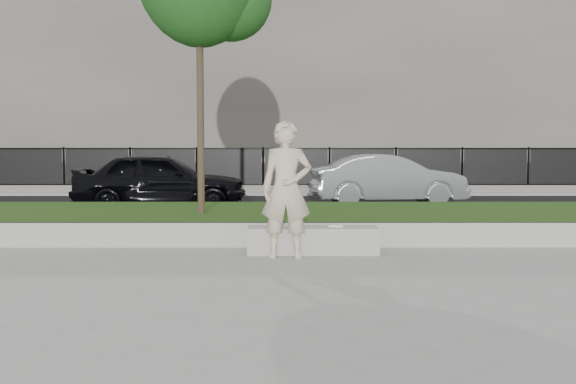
{
  "coord_description": "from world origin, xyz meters",
  "views": [
    {
      "loc": [
        0.18,
        -9.23,
        1.61
      ],
      "look_at": [
        0.2,
        1.2,
        0.88
      ],
      "focal_mm": 40.0,
      "sensor_mm": 36.0,
      "label": 1
    }
  ],
  "objects_px": {
    "man": "(286,189)",
    "car_silver": "(388,179)",
    "book": "(336,226)",
    "car_dark": "(161,181)",
    "stone_bench": "(313,240)"
  },
  "relations": [
    {
      "from": "stone_bench",
      "to": "book",
      "type": "distance_m",
      "value": 0.42
    },
    {
      "from": "man",
      "to": "book",
      "type": "height_order",
      "value": "man"
    },
    {
      "from": "car_dark",
      "to": "car_silver",
      "type": "height_order",
      "value": "car_dark"
    },
    {
      "from": "stone_bench",
      "to": "car_silver",
      "type": "distance_m",
      "value": 8.27
    },
    {
      "from": "book",
      "to": "car_dark",
      "type": "height_order",
      "value": "car_dark"
    },
    {
      "from": "stone_bench",
      "to": "book",
      "type": "bearing_deg",
      "value": 6.43
    },
    {
      "from": "book",
      "to": "car_dark",
      "type": "relative_size",
      "value": 0.05
    },
    {
      "from": "stone_bench",
      "to": "car_silver",
      "type": "bearing_deg",
      "value": 73.17
    },
    {
      "from": "book",
      "to": "car_silver",
      "type": "distance_m",
      "value": 8.12
    },
    {
      "from": "book",
      "to": "car_dark",
      "type": "bearing_deg",
      "value": 129.61
    },
    {
      "from": "book",
      "to": "car_dark",
      "type": "xyz_separation_m",
      "value": [
        -3.94,
        6.48,
        0.35
      ]
    },
    {
      "from": "man",
      "to": "book",
      "type": "xyz_separation_m",
      "value": [
        0.76,
        0.4,
        -0.58
      ]
    },
    {
      "from": "car_silver",
      "to": "man",
      "type": "bearing_deg",
      "value": 153.81
    },
    {
      "from": "man",
      "to": "car_dark",
      "type": "xyz_separation_m",
      "value": [
        -3.18,
        6.88,
        -0.23
      ]
    },
    {
      "from": "man",
      "to": "car_silver",
      "type": "bearing_deg",
      "value": 71.83
    }
  ]
}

